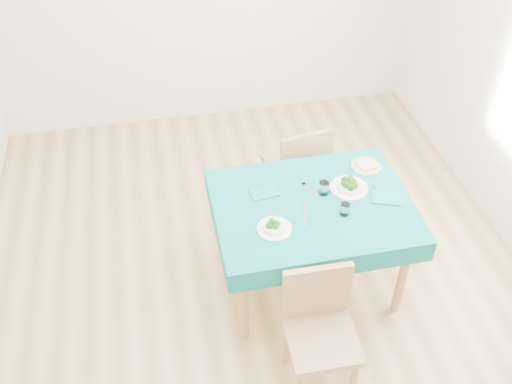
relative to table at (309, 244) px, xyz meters
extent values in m
cube|color=#A07842|center=(-0.36, 0.09, -0.39)|extent=(4.00, 4.50, 0.02)
cube|color=#096464|center=(0.00, 0.00, 0.00)|extent=(1.28, 0.98, 0.76)
cube|color=#976E47|center=(-0.15, -0.80, 0.13)|extent=(0.42, 0.45, 1.02)
cube|color=#976E47|center=(0.10, 0.82, 0.14)|extent=(0.49, 0.52, 1.04)
cube|color=silver|center=(-0.38, -0.16, 0.38)|extent=(0.05, 0.17, 0.00)
cube|color=silver|center=(-0.08, -0.08, 0.38)|extent=(0.08, 0.22, 0.00)
cube|color=silver|center=(0.02, 0.14, 0.38)|extent=(0.08, 0.17, 0.00)
cube|color=silver|center=(0.46, 0.01, 0.38)|extent=(0.05, 0.19, 0.00)
cube|color=#0D6F6E|center=(-0.29, 0.17, 0.38)|extent=(0.20, 0.15, 0.01)
cube|color=#0D6F6E|center=(0.49, -0.05, 0.38)|extent=(0.22, 0.18, 0.01)
cylinder|color=white|center=(0.10, 0.09, 0.42)|extent=(0.07, 0.07, 0.09)
cylinder|color=white|center=(0.17, -0.13, 0.42)|extent=(0.06, 0.06, 0.08)
cylinder|color=#B0BF5D|center=(0.47, 0.29, 0.38)|extent=(0.21, 0.21, 0.01)
cube|color=beige|center=(0.47, 0.29, 0.40)|extent=(0.12, 0.12, 0.02)
camera|label=1|loc=(-0.92, -2.60, 2.88)|focal=40.00mm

